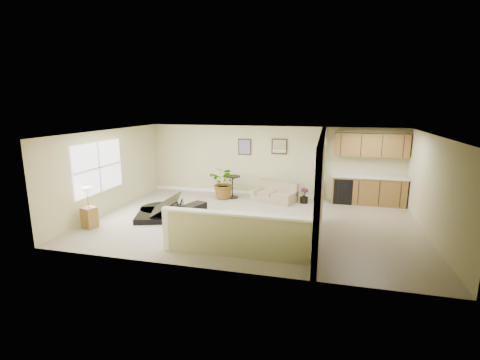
% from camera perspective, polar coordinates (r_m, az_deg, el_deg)
% --- Properties ---
extents(floor, '(9.00, 9.00, 0.00)m').
position_cam_1_polar(floor, '(9.85, 2.11, -6.91)').
color(floor, tan).
rests_on(floor, ground).
extents(back_wall, '(9.00, 0.04, 2.50)m').
position_cam_1_polar(back_wall, '(12.41, 5.06, 3.04)').
color(back_wall, '#C0BA83').
rests_on(back_wall, floor).
extents(front_wall, '(9.00, 0.04, 2.50)m').
position_cam_1_polar(front_wall, '(6.70, -3.21, -5.00)').
color(front_wall, '#C0BA83').
rests_on(front_wall, floor).
extents(left_wall, '(0.04, 6.00, 2.50)m').
position_cam_1_polar(left_wall, '(11.31, -20.73, 1.38)').
color(left_wall, '#C0BA83').
rests_on(left_wall, floor).
extents(right_wall, '(0.04, 6.00, 2.50)m').
position_cam_1_polar(right_wall, '(9.66, 29.27, -1.17)').
color(right_wall, '#C0BA83').
rests_on(right_wall, floor).
extents(ceiling, '(9.00, 6.00, 0.04)m').
position_cam_1_polar(ceiling, '(9.33, 2.23, 7.75)').
color(ceiling, white).
rests_on(ceiling, back_wall).
extents(kitchen_vinyl, '(2.70, 6.00, 0.01)m').
position_cam_1_polar(kitchen_vinyl, '(9.74, 20.74, -7.94)').
color(kitchen_vinyl, gray).
rests_on(kitchen_vinyl, floor).
extents(interior_partition, '(0.18, 5.99, 2.50)m').
position_cam_1_polar(interior_partition, '(9.57, 13.09, -0.21)').
color(interior_partition, '#C0BA83').
rests_on(interior_partition, floor).
extents(pony_half_wall, '(3.42, 0.22, 1.00)m').
position_cam_1_polar(pony_half_wall, '(7.55, -0.99, -8.82)').
color(pony_half_wall, '#C0BA83').
rests_on(pony_half_wall, floor).
extents(left_window, '(0.05, 2.15, 1.45)m').
position_cam_1_polar(left_window, '(10.87, -22.23, 1.91)').
color(left_window, white).
rests_on(left_window, left_wall).
extents(wall_art_left, '(0.48, 0.04, 0.58)m').
position_cam_1_polar(wall_art_left, '(12.50, 0.76, 5.46)').
color(wall_art_left, '#332212').
rests_on(wall_art_left, back_wall).
extents(wall_mirror, '(0.55, 0.04, 0.55)m').
position_cam_1_polar(wall_mirror, '(12.26, 6.48, 5.49)').
color(wall_mirror, '#332212').
rests_on(wall_mirror, back_wall).
extents(kitchen_cabinets, '(2.36, 0.65, 2.33)m').
position_cam_1_polar(kitchen_cabinets, '(12.13, 19.86, 0.31)').
color(kitchen_cabinets, olive).
rests_on(kitchen_cabinets, floor).
extents(piano, '(2.05, 2.03, 1.40)m').
position_cam_1_polar(piano, '(10.44, -12.42, -2.72)').
color(piano, black).
rests_on(piano, floor).
extents(piano_bench, '(0.59, 0.81, 0.48)m').
position_cam_1_polar(piano_bench, '(10.01, -7.51, -5.23)').
color(piano_bench, black).
rests_on(piano_bench, floor).
extents(loveseat, '(1.70, 1.26, 0.82)m').
position_cam_1_polar(loveseat, '(11.96, 5.67, -1.92)').
color(loveseat, tan).
rests_on(loveseat, floor).
extents(accent_table, '(0.54, 0.54, 0.79)m').
position_cam_1_polar(accent_table, '(12.22, -1.22, -0.63)').
color(accent_table, black).
rests_on(accent_table, floor).
extents(palm_plant, '(1.22, 1.12, 1.14)m').
position_cam_1_polar(palm_plant, '(12.10, -2.50, -0.51)').
color(palm_plant, black).
rests_on(palm_plant, floor).
extents(small_plant, '(0.38, 0.38, 0.51)m').
position_cam_1_polar(small_plant, '(11.83, 10.47, -2.71)').
color(small_plant, black).
rests_on(small_plant, floor).
extents(lamp_stand, '(0.40, 0.40, 1.11)m').
position_cam_1_polar(lamp_stand, '(10.12, -23.55, -4.64)').
color(lamp_stand, olive).
rests_on(lamp_stand, floor).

